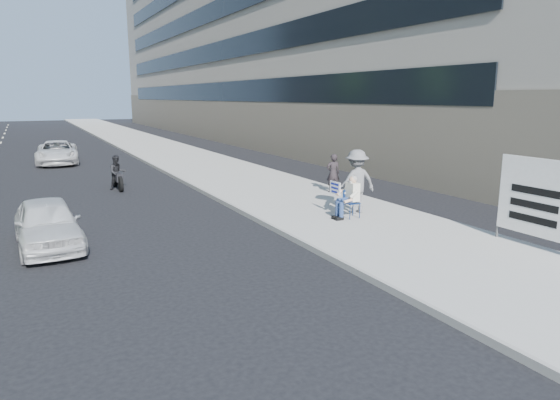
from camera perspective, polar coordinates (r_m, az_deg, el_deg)
ground at (r=11.72m, az=-1.90°, el=-7.12°), size 160.00×160.00×0.00m
near_sidewalk at (r=31.50m, az=-10.89°, el=4.75°), size 5.00×120.00×0.15m
near_building at (r=47.73m, az=0.22°, el=19.21°), size 14.00×70.00×20.00m
seated_protester at (r=15.25m, az=7.81°, el=0.60°), size 0.83×1.11×1.31m
jogger at (r=15.95m, az=8.72°, el=2.10°), size 1.36×0.85×2.01m
pedestrian_woman at (r=19.39m, az=6.08°, el=3.08°), size 0.61×0.47×1.48m
protest_banner at (r=13.27m, az=28.89°, el=-0.10°), size 0.08×3.06×2.20m
white_sedan_near at (r=13.99m, az=-25.03°, el=-2.45°), size 1.64×3.74×1.25m
white_sedan_far at (r=31.40m, az=-24.12°, el=4.98°), size 2.53×4.87×1.31m
motorcycle at (r=21.72m, az=-18.09°, el=2.81°), size 0.70×2.04×1.42m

